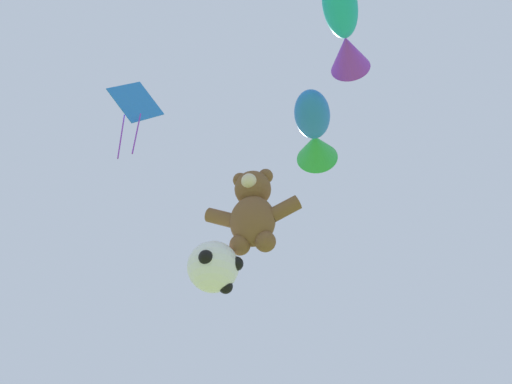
% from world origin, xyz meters
% --- Properties ---
extents(teddy_bear_kite, '(1.91, 0.84, 1.94)m').
position_xyz_m(teddy_bear_kite, '(-0.38, 6.25, 7.53)').
color(teddy_bear_kite, brown).
extents(soccer_ball_kite, '(1.03, 1.02, 0.95)m').
position_xyz_m(soccer_ball_kite, '(-1.06, 6.10, 6.27)').
color(soccer_ball_kite, white).
extents(fish_kite_cobalt, '(1.01, 2.09, 0.96)m').
position_xyz_m(fish_kite_cobalt, '(0.90, 6.72, 9.87)').
color(fish_kite_cobalt, blue).
extents(fish_kite_teal, '(0.85, 2.27, 0.83)m').
position_xyz_m(fish_kite_teal, '(1.86, 4.65, 10.42)').
color(fish_kite_teal, '#19ADB2').
extents(diamond_kite, '(1.04, 1.08, 2.50)m').
position_xyz_m(diamond_kite, '(-3.16, 5.92, 10.92)').
color(diamond_kite, blue).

